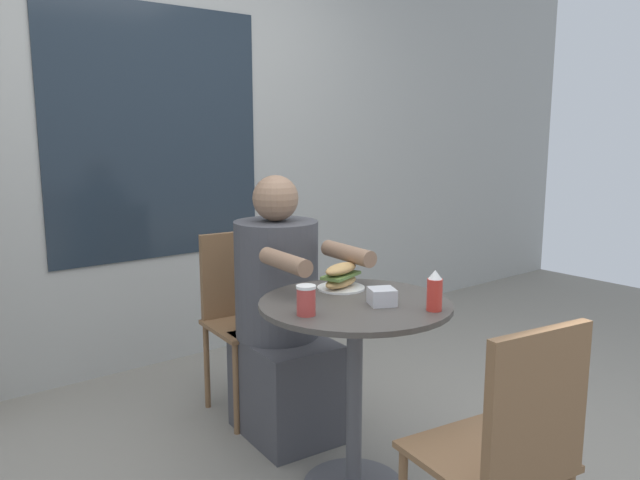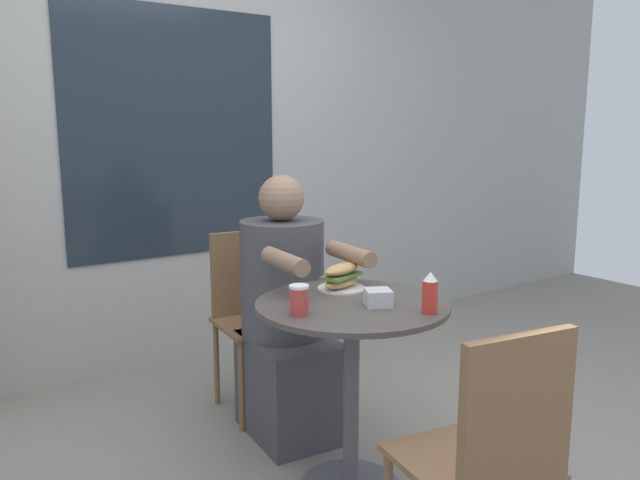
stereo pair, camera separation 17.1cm
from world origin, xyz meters
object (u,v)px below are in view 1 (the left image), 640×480
(empty_chair_across, at_px, (510,443))
(drink_cup, at_px, (306,300))
(sandwich_on_plate, at_px, (341,277))
(seated_diner, at_px, (281,326))
(condiment_bottle, at_px, (435,291))
(cafe_table, at_px, (355,354))
(diner_chair, at_px, (242,304))

(empty_chair_across, bearing_deg, drink_cup, 111.51)
(sandwich_on_plate, bearing_deg, drink_cup, -148.77)
(seated_diner, distance_m, sandwich_on_plate, 0.48)
(condiment_bottle, bearing_deg, cafe_table, 118.38)
(diner_chair, relative_size, drink_cup, 8.42)
(cafe_table, xyz_separation_m, condiment_bottle, (0.14, -0.26, 0.27))
(diner_chair, bearing_deg, empty_chair_across, 90.02)
(drink_cup, bearing_deg, empty_chair_across, -77.42)
(seated_diner, xyz_separation_m, condiment_bottle, (0.08, -0.81, 0.31))
(cafe_table, distance_m, seated_diner, 0.56)
(diner_chair, distance_m, seated_diner, 0.35)
(cafe_table, relative_size, condiment_bottle, 5.17)
(drink_cup, bearing_deg, seated_diner, 62.60)
(condiment_bottle, bearing_deg, seated_diner, 95.89)
(diner_chair, distance_m, drink_cup, 1.01)
(cafe_table, height_order, seated_diner, seated_diner)
(cafe_table, height_order, empty_chair_across, empty_chair_across)
(diner_chair, relative_size, condiment_bottle, 6.03)
(seated_diner, relative_size, condiment_bottle, 8.12)
(cafe_table, distance_m, sandwich_on_plate, 0.31)
(sandwich_on_plate, distance_m, condiment_bottle, 0.43)
(cafe_table, relative_size, sandwich_on_plate, 3.57)
(cafe_table, xyz_separation_m, sandwich_on_plate, (0.08, 0.17, 0.25))
(seated_diner, height_order, sandwich_on_plate, seated_diner)
(cafe_table, relative_size, drink_cup, 7.23)
(cafe_table, distance_m, condiment_bottle, 0.40)
(seated_diner, xyz_separation_m, drink_cup, (-0.30, -0.57, 0.30))
(sandwich_on_plate, distance_m, drink_cup, 0.38)
(cafe_table, height_order, sandwich_on_plate, sandwich_on_plate)
(diner_chair, height_order, condiment_bottle, condiment_bottle)
(diner_chair, xyz_separation_m, condiment_bottle, (0.07, -1.16, 0.29))
(empty_chair_across, relative_size, drink_cup, 8.42)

